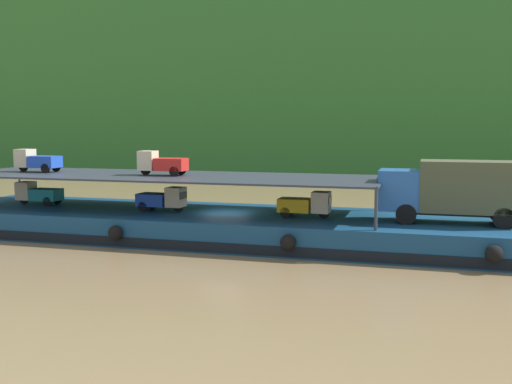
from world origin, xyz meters
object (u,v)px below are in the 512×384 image
(cargo_barge, at_px, (226,226))
(mini_truck_upper_mid, at_px, (162,163))
(mini_truck_lower_aft, at_px, (162,199))
(mini_truck_lower_stern, at_px, (38,193))
(covered_lorry, at_px, (454,189))
(mini_truck_upper_stern, at_px, (37,161))
(mini_truck_lower_mid, at_px, (305,204))

(cargo_barge, relative_size, mini_truck_upper_mid, 12.24)
(mini_truck_lower_aft, distance_m, mini_truck_upper_mid, 2.02)
(mini_truck_lower_stern, xyz_separation_m, mini_truck_upper_mid, (8.35, -0.17, 2.00))
(mini_truck_lower_stern, bearing_deg, mini_truck_upper_mid, -1.17)
(mini_truck_upper_mid, bearing_deg, mini_truck_lower_aft, -62.80)
(covered_lorry, bearing_deg, cargo_barge, 178.42)
(cargo_barge, xyz_separation_m, covered_lorry, (12.00, -0.33, 2.44))
(mini_truck_upper_stern, bearing_deg, cargo_barge, -0.08)
(cargo_barge, height_order, mini_truck_lower_aft, mini_truck_lower_aft)
(mini_truck_lower_stern, relative_size, mini_truck_upper_mid, 1.00)
(mini_truck_lower_mid, bearing_deg, cargo_barge, 174.46)
(covered_lorry, distance_m, mini_truck_lower_stern, 24.15)
(mini_truck_lower_stern, bearing_deg, mini_truck_lower_aft, -3.01)
(covered_lorry, bearing_deg, mini_truck_lower_mid, -179.12)
(cargo_barge, relative_size, mini_truck_lower_mid, 12.31)
(mini_truck_lower_aft, xyz_separation_m, mini_truck_upper_stern, (-8.48, 0.44, 2.00))
(cargo_barge, relative_size, mini_truck_lower_aft, 12.18)
(mini_truck_lower_mid, relative_size, mini_truck_upper_mid, 0.99)
(mini_truck_lower_mid, bearing_deg, mini_truck_upper_mid, 177.96)
(mini_truck_upper_stern, bearing_deg, mini_truck_lower_aft, -2.99)
(covered_lorry, bearing_deg, mini_truck_lower_stern, 179.16)
(cargo_barge, distance_m, mini_truck_lower_mid, 4.84)
(mini_truck_upper_mid, bearing_deg, cargo_barge, 2.26)
(mini_truck_lower_mid, distance_m, mini_truck_upper_stern, 16.83)
(mini_truck_lower_stern, xyz_separation_m, mini_truck_lower_aft, (8.50, -0.45, 0.00))
(mini_truck_lower_stern, bearing_deg, mini_truck_upper_stern, -19.35)
(mini_truck_upper_mid, bearing_deg, covered_lorry, -0.67)
(mini_truck_lower_mid, distance_m, mini_truck_upper_mid, 8.60)
(cargo_barge, bearing_deg, mini_truck_upper_stern, 179.92)
(mini_truck_lower_aft, distance_m, mini_truck_upper_stern, 8.73)
(cargo_barge, height_order, mini_truck_lower_mid, mini_truck_lower_mid)
(cargo_barge, bearing_deg, mini_truck_lower_stern, 179.90)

